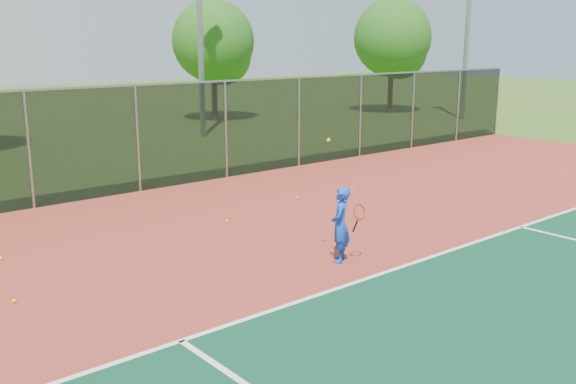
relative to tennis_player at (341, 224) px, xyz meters
name	(u,v)px	position (x,y,z in m)	size (l,w,h in m)	color
court_apron	(512,257)	(2.84, -2.01, -0.75)	(30.00, 20.00, 0.02)	#9B3627
fence_back	(226,128)	(2.84, 7.99, 0.80)	(30.00, 0.06, 3.03)	black
tennis_player	(341,224)	(0.00, 0.00, 0.00)	(0.64, 0.72, 2.43)	blue
practice_ball_1	(227,221)	(-0.13, 3.68, -0.71)	(0.07, 0.07, 0.07)	#C8EA1B
practice_ball_2	(352,188)	(4.67, 4.26, -0.71)	(0.07, 0.07, 0.07)	#C8EA1B
practice_ball_3	(297,198)	(2.65, 4.36, -0.71)	(0.07, 0.07, 0.07)	#C8EA1B
practice_ball_4	(14,301)	(-5.54, 1.95, -0.71)	(0.07, 0.07, 0.07)	#C8EA1B
practice_ball_5	(1,258)	(-5.06, 4.31, -0.71)	(0.07, 0.07, 0.07)	#C8EA1B
tree_back_mid	(216,45)	(11.03, 20.75, 3.25)	(4.35, 4.35, 6.39)	#3B2515
tree_back_right	(394,41)	(21.29, 17.27, 3.44)	(4.56, 4.56, 6.70)	#3B2515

